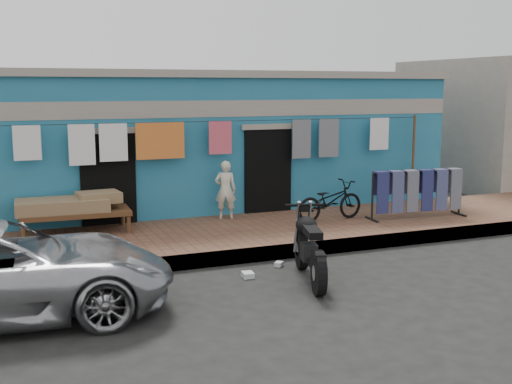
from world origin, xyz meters
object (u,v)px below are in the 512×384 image
seated_person (225,190)px  charpoy (75,214)px  bicycle (330,196)px  motorcycle (310,245)px  jeans_rack (417,193)px

seated_person → charpoy: 3.12m
bicycle → motorcycle: (-1.95, -2.90, -0.19)m
motorcycle → bicycle: bearing=72.0°
bicycle → charpoy: 5.12m
bicycle → charpoy: (-5.05, 0.84, -0.15)m
seated_person → bicycle: seated_person is taller
bicycle → motorcycle: 3.50m
seated_person → charpoy: (-3.10, -0.18, -0.25)m
seated_person → bicycle: 2.20m
bicycle → jeans_rack: (1.86, -0.43, 0.02)m
motorcycle → charpoy: motorcycle is taller
seated_person → bicycle: size_ratio=0.79×
motorcycle → charpoy: 4.86m
seated_person → charpoy: bearing=21.6°
charpoy → jeans_rack: 7.03m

